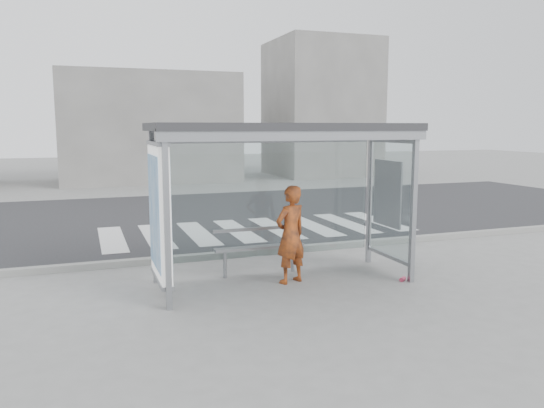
{
  "coord_description": "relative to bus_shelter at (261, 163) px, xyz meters",
  "views": [
    {
      "loc": [
        -3.07,
        -7.96,
        2.56
      ],
      "look_at": [
        -0.13,
        0.2,
        1.3
      ],
      "focal_mm": 35.0,
      "sensor_mm": 36.0,
      "label": 1
    }
  ],
  "objects": [
    {
      "name": "bus_shelter",
      "position": [
        0.0,
        0.0,
        0.0
      ],
      "size": [
        4.25,
        1.65,
        2.62
      ],
      "color": "gray",
      "rests_on": "ground"
    },
    {
      "name": "building_right",
      "position": [
        9.37,
        17.94,
        1.52
      ],
      "size": [
        5.0,
        5.0,
        7.0
      ],
      "primitive_type": "cube",
      "color": "slate",
      "rests_on": "ground"
    },
    {
      "name": "building_center",
      "position": [
        0.37,
        17.94,
        0.52
      ],
      "size": [
        8.0,
        5.0,
        5.0
      ],
      "primitive_type": "cube",
      "color": "slate",
      "rests_on": "ground"
    },
    {
      "name": "person",
      "position": [
        0.47,
        -0.11,
        -1.17
      ],
      "size": [
        0.69,
        0.57,
        1.62
      ],
      "primitive_type": "imported",
      "rotation": [
        0.0,
        0.0,
        3.49
      ],
      "color": "orange",
      "rests_on": "ground"
    },
    {
      "name": "soda_can",
      "position": [
        2.27,
        -0.68,
        -1.95
      ],
      "size": [
        0.15,
        0.14,
        0.07
      ],
      "primitive_type": "cylinder",
      "rotation": [
        0.0,
        1.57,
        0.62
      ],
      "color": "#D43E62",
      "rests_on": "ground"
    },
    {
      "name": "road",
      "position": [
        0.37,
        6.94,
        -1.98
      ],
      "size": [
        30.0,
        10.0,
        0.01
      ],
      "primitive_type": "cube",
      "color": "#27272A",
      "rests_on": "ground"
    },
    {
      "name": "curb",
      "position": [
        0.37,
        1.89,
        -1.92
      ],
      "size": [
        30.0,
        0.18,
        0.12
      ],
      "primitive_type": "cube",
      "color": "gray",
      "rests_on": "ground"
    },
    {
      "name": "crosswalk",
      "position": [
        1.37,
        4.44,
        -1.98
      ],
      "size": [
        7.55,
        3.0,
        0.0
      ],
      "color": "silver",
      "rests_on": "ground"
    },
    {
      "name": "bench",
      "position": [
        0.14,
        0.52,
        -1.49
      ],
      "size": [
        1.6,
        0.21,
        0.83
      ],
      "color": "slate",
      "rests_on": "ground"
    },
    {
      "name": "ground",
      "position": [
        0.37,
        -0.06,
        -1.98
      ],
      "size": [
        80.0,
        80.0,
        0.0
      ],
      "primitive_type": "plane",
      "color": "gray",
      "rests_on": "ground"
    }
  ]
}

